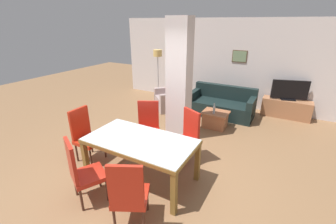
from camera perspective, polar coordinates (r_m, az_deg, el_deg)
ground_plane at (r=4.20m, az=-6.59°, el=-16.23°), size 18.00×18.00×0.00m
back_wall at (r=7.57m, az=13.53°, el=12.02°), size 7.20×0.09×2.70m
divider_pillar at (r=5.04m, az=2.83°, el=7.75°), size 0.49×0.38×2.70m
dining_table at (r=3.84m, az=-6.99°, el=-8.85°), size 1.83×0.98×0.78m
dining_chair_near_left at (r=3.64m, az=-21.04°, el=-13.65°), size 0.62×0.62×1.06m
dining_chair_near_right at (r=3.09m, az=-9.94°, el=-19.68°), size 0.62×0.62×1.06m
dining_chair_far_right at (r=4.34m, az=4.68°, el=-6.05°), size 0.62×0.62×1.06m
dining_chair_head_left at (r=4.69m, az=-20.23°, el=-5.17°), size 0.46×0.46×1.06m
dining_chair_far_left at (r=4.76m, az=-5.08°, el=-3.38°), size 0.62×0.62×1.06m
sofa at (r=6.81m, az=13.41°, el=1.64°), size 1.84×0.87×0.83m
armchair at (r=7.11m, az=0.88°, el=3.03°), size 1.22×1.22×0.77m
coffee_table at (r=6.00m, az=11.87°, el=-1.80°), size 0.66×0.54×0.42m
bottle at (r=5.78m, az=11.60°, el=0.62°), size 0.06×0.06×0.27m
tv_stand at (r=7.30m, az=27.75°, el=0.81°), size 1.29×0.40×0.52m
tv_screen at (r=7.15m, az=28.51°, el=4.82°), size 0.94×0.30×0.57m
floor_lamp at (r=7.96m, az=-2.63°, el=13.53°), size 0.30×0.30×1.69m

